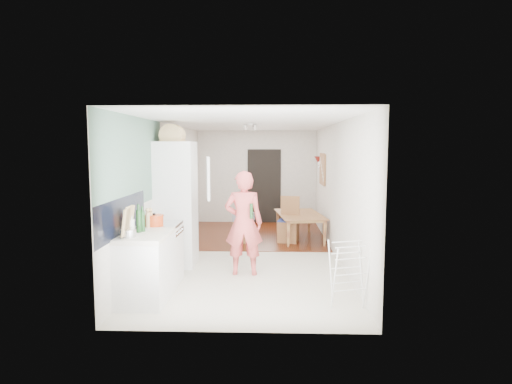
# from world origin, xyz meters

# --- Properties ---
(room_shell) EXTENTS (3.20, 7.00, 2.50)m
(room_shell) POSITION_xyz_m (0.00, 0.00, 1.25)
(room_shell) COLOR silver
(room_shell) RESTS_ON ground
(floor) EXTENTS (3.20, 7.00, 0.01)m
(floor) POSITION_xyz_m (0.00, 0.00, 0.00)
(floor) COLOR #BEB7A2
(floor) RESTS_ON ground
(wood_floor_overlay) EXTENTS (3.20, 3.30, 0.01)m
(wood_floor_overlay) POSITION_xyz_m (0.00, 1.85, 0.01)
(wood_floor_overlay) COLOR #591C0E
(wood_floor_overlay) RESTS_ON room_shell
(sage_wall_panel) EXTENTS (0.02, 3.00, 1.30)m
(sage_wall_panel) POSITION_xyz_m (-1.59, -2.00, 1.85)
(sage_wall_panel) COLOR slate
(sage_wall_panel) RESTS_ON room_shell
(tile_splashback) EXTENTS (0.02, 1.90, 0.50)m
(tile_splashback) POSITION_xyz_m (-1.59, -2.55, 1.15)
(tile_splashback) COLOR black
(tile_splashback) RESTS_ON room_shell
(doorway_recess) EXTENTS (0.90, 0.04, 2.00)m
(doorway_recess) POSITION_xyz_m (0.20, 3.48, 1.00)
(doorway_recess) COLOR black
(doorway_recess) RESTS_ON room_shell
(base_cabinet) EXTENTS (0.60, 0.90, 0.86)m
(base_cabinet) POSITION_xyz_m (-1.30, -2.55, 0.43)
(base_cabinet) COLOR white
(base_cabinet) RESTS_ON room_shell
(worktop) EXTENTS (0.62, 0.92, 0.06)m
(worktop) POSITION_xyz_m (-1.30, -2.55, 0.89)
(worktop) COLOR beige
(worktop) RESTS_ON room_shell
(range_cooker) EXTENTS (0.60, 0.60, 0.88)m
(range_cooker) POSITION_xyz_m (-1.30, -1.80, 0.44)
(range_cooker) COLOR white
(range_cooker) RESTS_ON room_shell
(cooker_top) EXTENTS (0.60, 0.60, 0.04)m
(cooker_top) POSITION_xyz_m (-1.30, -1.80, 0.90)
(cooker_top) COLOR silver
(cooker_top) RESTS_ON room_shell
(fridge_housing) EXTENTS (0.66, 0.66, 2.15)m
(fridge_housing) POSITION_xyz_m (-1.27, -0.78, 1.07)
(fridge_housing) COLOR white
(fridge_housing) RESTS_ON room_shell
(fridge_door) EXTENTS (0.14, 0.56, 0.70)m
(fridge_door) POSITION_xyz_m (-0.66, -1.08, 1.55)
(fridge_door) COLOR white
(fridge_door) RESTS_ON room_shell
(fridge_interior) EXTENTS (0.02, 0.52, 0.66)m
(fridge_interior) POSITION_xyz_m (-0.96, -0.78, 1.55)
(fridge_interior) COLOR white
(fridge_interior) RESTS_ON room_shell
(pinboard) EXTENTS (0.03, 0.90, 0.70)m
(pinboard) POSITION_xyz_m (1.58, 1.90, 1.55)
(pinboard) COLOR tan
(pinboard) RESTS_ON room_shell
(pinboard_frame) EXTENTS (0.00, 0.94, 0.74)m
(pinboard_frame) POSITION_xyz_m (1.57, 1.90, 1.55)
(pinboard_frame) COLOR olive
(pinboard_frame) RESTS_ON room_shell
(wall_sconce) EXTENTS (0.18, 0.18, 0.16)m
(wall_sconce) POSITION_xyz_m (1.54, 2.55, 1.75)
(wall_sconce) COLOR maroon
(wall_sconce) RESTS_ON room_shell
(person) EXTENTS (0.73, 0.49, 1.99)m
(person) POSITION_xyz_m (-0.06, -1.29, 0.99)
(person) COLOR #D5504F
(person) RESTS_ON floor
(dining_table) EXTENTS (0.96, 1.50, 0.50)m
(dining_table) POSITION_xyz_m (1.05, 1.35, 0.25)
(dining_table) COLOR olive
(dining_table) RESTS_ON floor
(dining_chair) EXTENTS (0.50, 0.50, 0.99)m
(dining_chair) POSITION_xyz_m (0.76, 1.08, 0.49)
(dining_chair) COLOR olive
(dining_chair) RESTS_ON floor
(stool) EXTENTS (0.42, 0.42, 0.47)m
(stool) POSITION_xyz_m (-0.23, 1.03, 0.23)
(stool) COLOR olive
(stool) RESTS_ON floor
(grey_drape) EXTENTS (0.48, 0.48, 0.17)m
(grey_drape) POSITION_xyz_m (-0.21, 1.04, 0.56)
(grey_drape) COLOR gray
(grey_drape) RESTS_ON stool
(drying_rack) EXTENTS (0.52, 0.49, 0.83)m
(drying_rack) POSITION_xyz_m (1.38, -2.62, 0.42)
(drying_rack) COLOR white
(drying_rack) RESTS_ON floor
(bread_bin) EXTENTS (0.48, 0.46, 0.21)m
(bread_bin) POSITION_xyz_m (-1.31, -0.77, 2.26)
(bread_bin) COLOR tan
(bread_bin) RESTS_ON fridge_housing
(red_casserole) EXTENTS (0.28, 0.28, 0.16)m
(red_casserole) POSITION_xyz_m (-1.32, -2.00, 1.00)
(red_casserole) COLOR #C73E14
(red_casserole) RESTS_ON cooker_top
(steel_pan) EXTENTS (0.23, 0.23, 0.10)m
(steel_pan) POSITION_xyz_m (-1.44, -2.79, 0.97)
(steel_pan) COLOR silver
(steel_pan) RESTS_ON worktop
(held_bottle) EXTENTS (0.05, 0.05, 0.24)m
(held_bottle) POSITION_xyz_m (0.07, -1.43, 1.06)
(held_bottle) COLOR #1B421C
(held_bottle) RESTS_ON person
(bottle_a) EXTENTS (0.08, 0.08, 0.28)m
(bottle_a) POSITION_xyz_m (-1.36, -2.42, 1.06)
(bottle_a) COLOR #1B421C
(bottle_a) RESTS_ON worktop
(bottle_b) EXTENTS (0.07, 0.07, 0.30)m
(bottle_b) POSITION_xyz_m (-1.40, -2.47, 1.07)
(bottle_b) COLOR #1B421C
(bottle_b) RESTS_ON worktop
(bottle_c) EXTENTS (0.11, 0.11, 0.21)m
(bottle_c) POSITION_xyz_m (-1.44, -2.64, 1.02)
(bottle_c) COLOR silver
(bottle_c) RESTS_ON worktop
(pepper_mill_front) EXTENTS (0.07, 0.07, 0.22)m
(pepper_mill_front) POSITION_xyz_m (-1.38, -2.13, 1.03)
(pepper_mill_front) COLOR tan
(pepper_mill_front) RESTS_ON worktop
(pepper_mill_back) EXTENTS (0.07, 0.07, 0.21)m
(pepper_mill_back) POSITION_xyz_m (-1.36, -2.04, 1.02)
(pepper_mill_back) COLOR tan
(pepper_mill_back) RESTS_ON worktop
(chopping_boards) EXTENTS (0.13, 0.29, 0.39)m
(chopping_boards) POSITION_xyz_m (-1.45, -2.75, 1.12)
(chopping_boards) COLOR tan
(chopping_boards) RESTS_ON worktop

